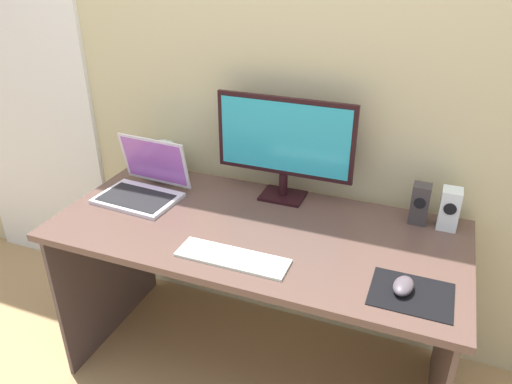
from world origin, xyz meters
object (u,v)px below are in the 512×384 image
at_px(laptop, 143,185).
at_px(fishbowl, 164,160).
at_px(monitor, 284,143).
at_px(speaker_right, 450,209).
at_px(mouse, 403,286).
at_px(speaker_near_monitor, 420,204).
at_px(keyboard_external, 231,258).

height_order(laptop, fishbowl, laptop).
bearing_deg(monitor, speaker_right, -0.20).
bearing_deg(laptop, mouse, -12.89).
distance_m(monitor, speaker_near_monitor, 0.57).
bearing_deg(keyboard_external, monitor, 87.46).
bearing_deg(fishbowl, laptop, -86.49).
xyz_separation_m(monitor, speaker_near_monitor, (0.55, -0.00, -0.17)).
bearing_deg(laptop, monitor, 19.97).
bearing_deg(fishbowl, speaker_right, 0.27).
height_order(speaker_near_monitor, laptop, laptop).
height_order(monitor, laptop, monitor).
xyz_separation_m(monitor, speaker_right, (0.65, -0.00, -0.17)).
xyz_separation_m(laptop, keyboard_external, (0.53, -0.29, -0.04)).
height_order(keyboard_external, mouse, mouse).
distance_m(monitor, laptop, 0.62).
xyz_separation_m(speaker_near_monitor, fishbowl, (-1.11, -0.01, 0.01)).
bearing_deg(mouse, keyboard_external, -168.57).
bearing_deg(speaker_right, mouse, -103.50).
distance_m(monitor, keyboard_external, 0.55).
bearing_deg(keyboard_external, speaker_near_monitor, 40.49).
height_order(monitor, fishbowl, monitor).
height_order(speaker_near_monitor, fishbowl, fishbowl).
height_order(monitor, speaker_near_monitor, monitor).
bearing_deg(speaker_right, laptop, -170.64).
distance_m(laptop, mouse, 1.13).
xyz_separation_m(speaker_near_monitor, keyboard_external, (-0.57, -0.49, -0.07)).
relative_size(monitor, speaker_right, 3.59).
bearing_deg(speaker_right, fishbowl, -179.73).
height_order(monitor, keyboard_external, monitor).
xyz_separation_m(speaker_near_monitor, mouse, (-0.00, -0.45, -0.06)).
height_order(speaker_right, laptop, laptop).
bearing_deg(speaker_near_monitor, keyboard_external, -139.38).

